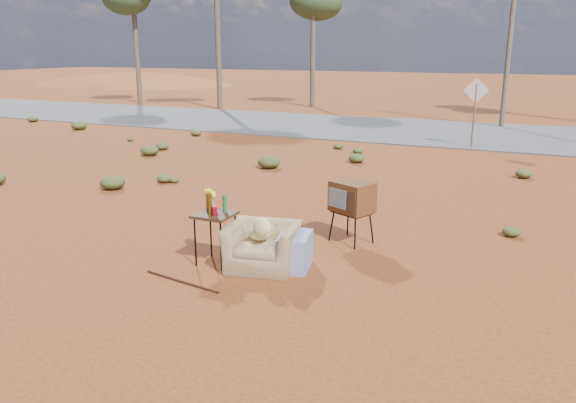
% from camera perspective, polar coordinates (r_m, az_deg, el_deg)
% --- Properties ---
extents(ground, '(140.00, 140.00, 0.00)m').
position_cam_1_polar(ground, '(8.02, -3.22, -7.13)').
color(ground, brown).
rests_on(ground, ground).
extents(highway, '(140.00, 7.00, 0.04)m').
position_cam_1_polar(highway, '(22.05, 15.16, 6.82)').
color(highway, '#565659').
rests_on(highway, ground).
extents(dirt_mound, '(26.00, 18.00, 2.00)m').
position_cam_1_polar(dirt_mound, '(52.67, -15.50, 11.39)').
color(dirt_mound, '#9C5325').
rests_on(dirt_mound, ground).
extents(armchair, '(1.25, 0.95, 0.87)m').
position_cam_1_polar(armchair, '(8.02, -2.02, -4.03)').
color(armchair, '#9A8054').
rests_on(armchair, ground).
extents(tv_unit, '(0.77, 0.71, 1.01)m').
position_cam_1_polar(tv_unit, '(9.04, 6.52, 0.38)').
color(tv_unit, black).
rests_on(tv_unit, ground).
extents(side_table, '(0.54, 0.54, 1.07)m').
position_cam_1_polar(side_table, '(8.18, -7.55, -0.93)').
color(side_table, '#392714').
rests_on(side_table, ground).
extents(rusty_bar, '(1.29, 0.25, 0.03)m').
position_cam_1_polar(rusty_bar, '(7.79, -10.75, -7.98)').
color(rusty_bar, '#451F12').
rests_on(rusty_bar, ground).
extents(road_sign, '(0.78, 0.06, 2.19)m').
position_cam_1_polar(road_sign, '(18.73, 18.50, 9.73)').
color(road_sign, brown).
rests_on(road_sign, ground).
extents(eucalyptus_near_left, '(3.20, 3.20, 6.60)m').
position_cam_1_polar(eucalyptus_near_left, '(30.87, 2.59, 19.69)').
color(eucalyptus_near_left, brown).
rests_on(eucalyptus_near_left, ground).
extents(utility_pole_center, '(1.40, 0.20, 8.00)m').
position_cam_1_polar(utility_pole_center, '(24.14, 21.79, 16.82)').
color(utility_pole_center, brown).
rests_on(utility_pole_center, ground).
extents(scrub_patch, '(17.49, 8.07, 0.33)m').
position_cam_1_polar(scrub_patch, '(12.14, 2.91, 1.35)').
color(scrub_patch, '#505926').
rests_on(scrub_patch, ground).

